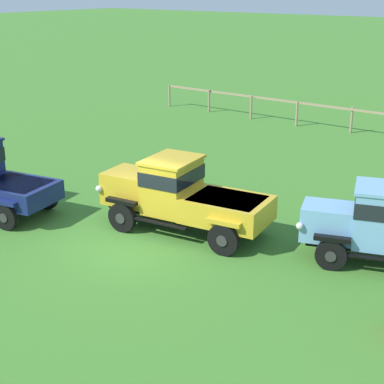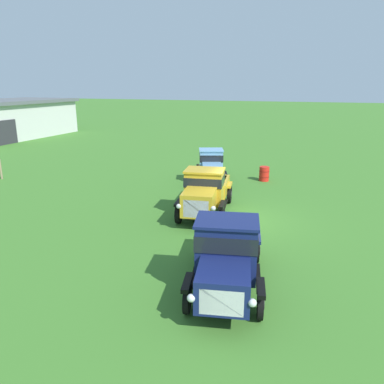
{
  "view_description": "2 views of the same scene",
  "coord_description": "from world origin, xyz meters",
  "px_view_note": "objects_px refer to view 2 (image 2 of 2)",
  "views": [
    {
      "loc": [
        10.46,
        -10.87,
        6.95
      ],
      "look_at": [
        0.29,
        2.38,
        1.0
      ],
      "focal_mm": 55.0,
      "sensor_mm": 36.0,
      "label": 1
    },
    {
      "loc": [
        -15.48,
        -3.31,
        5.85
      ],
      "look_at": [
        0.29,
        2.38,
        1.0
      ],
      "focal_mm": 35.0,
      "sensor_mm": 36.0,
      "label": 2
    }
  ],
  "objects_px": {
    "vintage_truck_second_in_line": "(205,190)",
    "vintage_truck_foreground_near": "(227,253)",
    "vintage_truck_midrow_center": "(211,166)",
    "oil_drum_beside_row": "(264,174)"
  },
  "relations": [
    {
      "from": "vintage_truck_second_in_line",
      "to": "vintage_truck_midrow_center",
      "type": "height_order",
      "value": "vintage_truck_second_in_line"
    },
    {
      "from": "oil_drum_beside_row",
      "to": "vintage_truck_foreground_near",
      "type": "bearing_deg",
      "value": -175.45
    },
    {
      "from": "vintage_truck_foreground_near",
      "to": "vintage_truck_second_in_line",
      "type": "bearing_deg",
      "value": 23.18
    },
    {
      "from": "vintage_truck_second_in_line",
      "to": "oil_drum_beside_row",
      "type": "xyz_separation_m",
      "value": [
        7.12,
        -1.57,
        -0.67
      ]
    },
    {
      "from": "vintage_truck_midrow_center",
      "to": "vintage_truck_second_in_line",
      "type": "bearing_deg",
      "value": -165.72
    },
    {
      "from": "vintage_truck_foreground_near",
      "to": "vintage_truck_midrow_center",
      "type": "xyz_separation_m",
      "value": [
        11.34,
        3.95,
        -0.02
      ]
    },
    {
      "from": "vintage_truck_midrow_center",
      "to": "oil_drum_beside_row",
      "type": "height_order",
      "value": "vintage_truck_midrow_center"
    },
    {
      "from": "vintage_truck_second_in_line",
      "to": "vintage_truck_foreground_near",
      "type": "bearing_deg",
      "value": -156.82
    },
    {
      "from": "vintage_truck_midrow_center",
      "to": "vintage_truck_foreground_near",
      "type": "bearing_deg",
      "value": -160.79
    },
    {
      "from": "vintage_truck_foreground_near",
      "to": "oil_drum_beside_row",
      "type": "distance_m",
      "value": 13.31
    }
  ]
}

